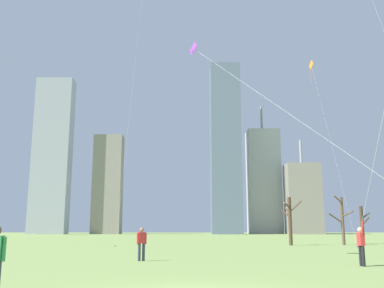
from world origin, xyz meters
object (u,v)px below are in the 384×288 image
object	(u,v)px
distant_kite_drifting_left_teal	(138,19)
bare_tree_left_of_center	(340,219)
distant_kite_drifting_right_orange	(312,76)
bystander_far_off_by_trees	(140,242)
bare_tree_leftmost	(360,223)
bare_tree_right_of_center	(288,219)
kite_flyer_midfield_left_yellow	(369,190)

from	to	relation	value
distant_kite_drifting_left_teal	bare_tree_left_of_center	bearing A→B (deg)	9.05
distant_kite_drifting_right_orange	bare_tree_left_of_center	xyz separation A→B (m)	(2.22, 0.75, -14.84)
bystander_far_off_by_trees	bare_tree_leftmost	world-z (taller)	bare_tree_leftmost
distant_kite_drifting_right_orange	bare_tree_left_of_center	size ratio (longest dim) A/B	3.95
bare_tree_right_of_center	bare_tree_left_of_center	distance (m)	5.60
bare_tree_left_of_center	kite_flyer_midfield_left_yellow	bearing A→B (deg)	-106.40
distant_kite_drifting_right_orange	bare_tree_leftmost	world-z (taller)	distant_kite_drifting_right_orange
distant_kite_drifting_left_teal	bare_tree_leftmost	xyz separation A→B (m)	(23.94, 7.33, -20.38)
kite_flyer_midfield_left_yellow	bare_tree_left_of_center	xyz separation A→B (m)	(7.73, 26.27, -0.58)
distant_kite_drifting_left_teal	bare_tree_leftmost	size ratio (longest dim) A/B	6.93
bare_tree_right_of_center	bare_tree_leftmost	world-z (taller)	bare_tree_right_of_center
kite_flyer_midfield_left_yellow	distant_kite_drifting_left_teal	bearing A→B (deg)	118.73
bare_tree_right_of_center	bare_tree_leftmost	distance (m)	10.47
kite_flyer_midfield_left_yellow	bare_tree_leftmost	distance (m)	32.42
bystander_far_off_by_trees	bare_tree_leftmost	xyz separation A→B (m)	(21.12, 26.01, 1.29)
bare_tree_right_of_center	bare_tree_leftmost	bearing A→B (deg)	29.86
kite_flyer_midfield_left_yellow	bare_tree_right_of_center	size ratio (longest dim) A/B	3.21
distant_kite_drifting_left_teal	bare_tree_right_of_center	distance (m)	25.03
kite_flyer_midfield_left_yellow	bare_tree_right_of_center	xyz separation A→B (m)	(2.24, 25.15, -0.55)
distant_kite_drifting_right_orange	bare_tree_right_of_center	distance (m)	15.17
bare_tree_right_of_center	bare_tree_left_of_center	bearing A→B (deg)	11.54
kite_flyer_midfield_left_yellow	bystander_far_off_by_trees	world-z (taller)	kite_flyer_midfield_left_yellow
distant_kite_drifting_left_teal	kite_flyer_midfield_left_yellow	bearing A→B (deg)	-61.27
distant_kite_drifting_right_orange	bare_tree_right_of_center	xyz separation A→B (m)	(-3.27, -0.37, -14.81)
distant_kite_drifting_right_orange	distant_kite_drifting_left_teal	bearing A→B (deg)	-172.18
bare_tree_leftmost	bare_tree_right_of_center	bearing A→B (deg)	-150.14
bystander_far_off_by_trees	bare_tree_right_of_center	world-z (taller)	bare_tree_right_of_center
kite_flyer_midfield_left_yellow	bare_tree_leftmost	size ratio (longest dim) A/B	3.68
bare_tree_leftmost	distant_kite_drifting_right_orange	bearing A→B (deg)	-140.14
distant_kite_drifting_right_orange	bare_tree_left_of_center	distance (m)	15.02
kite_flyer_midfield_left_yellow	bare_tree_left_of_center	world-z (taller)	kite_flyer_midfield_left_yellow
distant_kite_drifting_right_orange	distant_kite_drifting_left_teal	xyz separation A→B (m)	(-18.14, -2.49, 5.22)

